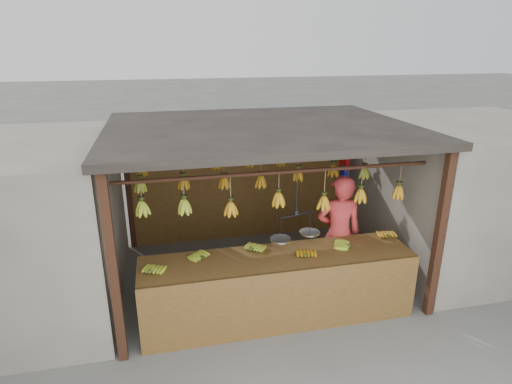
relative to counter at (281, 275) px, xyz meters
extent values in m
plane|color=#5B5B57|center=(0.02, 1.23, -0.71)|extent=(80.00, 80.00, 0.00)
cube|color=black|center=(-1.98, -0.27, 0.44)|extent=(0.10, 0.10, 2.30)
cube|color=black|center=(2.02, -0.27, 0.44)|extent=(0.10, 0.10, 2.30)
cube|color=black|center=(-1.98, 2.73, 0.44)|extent=(0.10, 0.10, 2.30)
cube|color=black|center=(2.02, 2.73, 0.44)|extent=(0.10, 0.10, 2.30)
cube|color=black|center=(0.02, 1.23, 1.64)|extent=(4.30, 3.30, 0.10)
cylinder|color=black|center=(0.02, 0.23, 1.29)|extent=(4.00, 0.05, 0.05)
cylinder|color=black|center=(0.02, 1.23, 1.29)|extent=(4.00, 0.05, 0.05)
cylinder|color=black|center=(0.02, 2.23, 1.29)|extent=(4.00, 0.05, 0.05)
cube|color=brown|center=(0.02, 2.73, 0.19)|extent=(4.00, 0.06, 1.80)
cube|color=slate|center=(3.62, 1.23, 0.44)|extent=(3.00, 3.00, 2.30)
cube|color=brown|center=(0.00, 0.13, 0.15)|extent=(3.55, 0.79, 0.08)
cube|color=brown|center=(0.00, -0.26, -0.26)|extent=(3.55, 0.04, 0.90)
cube|color=black|center=(-1.67, -0.21, -0.30)|extent=(0.07, 0.07, 0.82)
cube|color=black|center=(1.67, -0.21, -0.30)|extent=(0.07, 0.07, 0.82)
cube|color=black|center=(-1.67, 0.47, -0.30)|extent=(0.07, 0.07, 0.82)
cube|color=black|center=(1.67, 0.47, -0.30)|extent=(0.07, 0.07, 0.82)
ellipsoid|color=#92A523|center=(-1.59, 0.01, 0.22)|extent=(0.26, 0.29, 0.06)
ellipsoid|color=#92A523|center=(-0.95, 0.25, 0.22)|extent=(0.29, 0.30, 0.06)
ellipsoid|color=#92A523|center=(-0.30, 0.33, 0.22)|extent=(0.29, 0.30, 0.06)
ellipsoid|color=#AF7812|center=(0.34, 0.00, 0.22)|extent=(0.23, 0.27, 0.06)
ellipsoid|color=#92A523|center=(0.98, 0.16, 0.22)|extent=(0.30, 0.27, 0.06)
ellipsoid|color=#AF7812|center=(1.65, 0.29, 0.22)|extent=(0.21, 0.26, 0.06)
ellipsoid|color=#92A523|center=(-1.64, 0.27, 0.95)|extent=(0.16, 0.16, 0.28)
ellipsoid|color=#92A523|center=(-1.15, 0.27, 0.92)|extent=(0.16, 0.16, 0.28)
ellipsoid|color=#AF7812|center=(-0.59, 0.24, 0.86)|extent=(0.16, 0.16, 0.28)
ellipsoid|color=#AF7812|center=(0.01, 0.21, 0.94)|extent=(0.16, 0.16, 0.28)
ellipsoid|color=#AF7812|center=(0.61, 0.19, 0.86)|extent=(0.16, 0.16, 0.28)
ellipsoid|color=#AF7812|center=(1.12, 0.21, 0.91)|extent=(0.16, 0.16, 0.28)
ellipsoid|color=#AF7812|center=(1.69, 0.25, 0.90)|extent=(0.16, 0.16, 0.28)
ellipsoid|color=#92A523|center=(-1.69, 1.19, 0.93)|extent=(0.16, 0.16, 0.28)
ellipsoid|color=#AF7812|center=(-1.10, 1.23, 0.92)|extent=(0.16, 0.16, 0.28)
ellipsoid|color=#AF7812|center=(-0.52, 1.25, 0.88)|extent=(0.16, 0.16, 0.28)
ellipsoid|color=#AF7812|center=(0.02, 1.22, 0.86)|extent=(0.16, 0.16, 0.28)
ellipsoid|color=#AF7812|center=(0.61, 1.25, 0.92)|extent=(0.16, 0.16, 0.28)
ellipsoid|color=#AF7812|center=(1.17, 1.26, 0.94)|extent=(0.16, 0.16, 0.28)
ellipsoid|color=#92A523|center=(1.70, 1.28, 0.87)|extent=(0.16, 0.16, 0.28)
ellipsoid|color=#AF7812|center=(-1.71, 2.22, 0.86)|extent=(0.16, 0.16, 0.28)
ellipsoid|color=#AF7812|center=(-1.09, 2.23, 0.95)|extent=(0.16, 0.16, 0.28)
ellipsoid|color=#AF7812|center=(-0.50, 2.24, 0.89)|extent=(0.16, 0.16, 0.28)
ellipsoid|color=#AF7812|center=(0.06, 2.23, 0.90)|extent=(0.16, 0.16, 0.28)
ellipsoid|color=#AF7812|center=(0.64, 2.27, 0.86)|extent=(0.16, 0.16, 0.28)
ellipsoid|color=#92A523|center=(1.16, 2.26, 0.97)|extent=(0.16, 0.16, 0.28)
ellipsoid|color=#AF7812|center=(1.77, 2.18, 0.95)|extent=(0.16, 0.16, 0.28)
cylinder|color=black|center=(0.25, 0.23, 1.00)|extent=(0.02, 0.02, 0.59)
cylinder|color=black|center=(0.25, 0.23, 0.71)|extent=(0.47, 0.15, 0.02)
cylinder|color=silver|center=(0.04, 0.17, 0.41)|extent=(0.26, 0.26, 0.02)
cylinder|color=silver|center=(0.47, 0.29, 0.41)|extent=(0.26, 0.26, 0.02)
imported|color=#BF3333|center=(1.05, 0.63, 0.18)|extent=(0.71, 0.53, 1.77)
cube|color=red|center=(1.96, 2.58, 0.70)|extent=(0.08, 0.26, 0.34)
cube|color=#1426BF|center=(1.96, 2.58, 0.46)|extent=(0.08, 0.26, 0.34)
cube|color=#199926|center=(1.96, 2.58, 0.20)|extent=(0.08, 0.26, 0.34)
cube|color=yellow|center=(1.96, 2.58, -0.18)|extent=(0.08, 0.26, 0.34)
camera|label=1|loc=(-1.37, -4.61, 2.80)|focal=30.00mm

